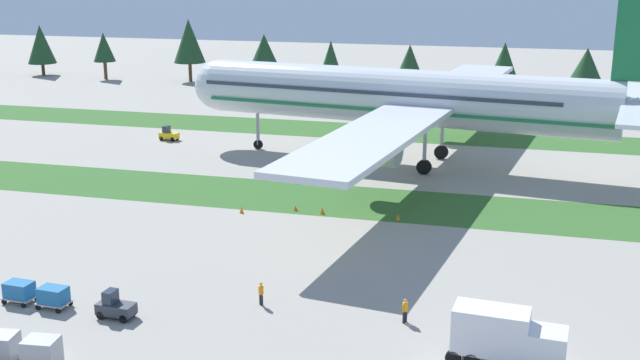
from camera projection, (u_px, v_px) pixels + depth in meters
name	position (u px, v px, depth m)	size (l,w,h in m)	color
grass_strip_near	(313.00, 198.00, 81.65)	(320.00, 11.16, 0.01)	#336028
grass_strip_far	(376.00, 132.00, 113.62)	(320.00, 11.16, 0.01)	#336028
airliner	(416.00, 98.00, 93.30)	(59.63, 73.83, 22.76)	silver
baggage_tug	(115.00, 307.00, 54.03)	(2.68, 1.47, 1.97)	#2D333D
cargo_dolly_lead	(53.00, 296.00, 55.56)	(2.30, 1.64, 1.55)	#A3A3A8
cargo_dolly_second	(19.00, 290.00, 56.45)	(2.30, 1.64, 1.55)	#A3A3A8
catering_truck	(506.00, 336.00, 47.32)	(7.11, 2.83, 3.58)	silver
pushback_tractor	(169.00, 134.00, 108.21)	(2.75, 1.64, 1.97)	yellow
ground_crew_marshaller	(405.00, 310.00, 53.25)	(0.36, 0.50, 1.74)	black
ground_crew_loader	(261.00, 293.00, 56.00)	(0.43, 0.43, 1.74)	black
uld_container_1	(1.00, 347.00, 48.37)	(2.00, 1.60, 1.68)	#A3A3A8
uld_container_2	(42.00, 352.00, 47.54)	(2.00, 1.60, 1.78)	#A3A3A8
taxiway_marker_0	(322.00, 211.00, 76.55)	(0.44, 0.44, 0.66)	orange
taxiway_marker_1	(398.00, 217.00, 74.78)	(0.44, 0.44, 0.61)	orange
taxiway_marker_2	(242.00, 210.00, 76.80)	(0.44, 0.44, 0.66)	orange
taxiway_marker_3	(295.00, 208.00, 77.58)	(0.44, 0.44, 0.55)	orange
distant_tree_line	(410.00, 56.00, 148.80)	(196.50, 8.67, 12.66)	#4C3823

